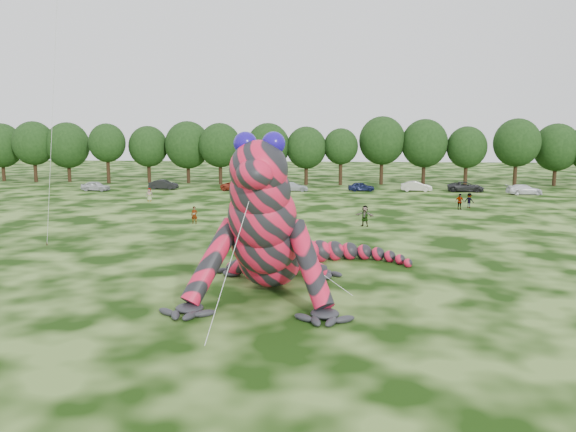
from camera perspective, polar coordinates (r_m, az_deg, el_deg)
The scene contains 31 objects.
ground at distance 30.62m, azimuth 4.25°, elevation -7.44°, with size 240.00×240.00×0.00m, color #16330A.
inflatable_gecko at distance 30.77m, azimuth -1.55°, elevation 0.75°, with size 14.28×16.96×8.48m, color red, non-canonical shape.
tree_0 at distance 104.25m, azimuth -27.06°, elevation 5.79°, with size 6.91×6.22×9.51m, color black, non-canonical shape.
tree_1 at distance 100.09m, azimuth -24.38°, elevation 5.97°, with size 6.74×6.07×9.81m, color black, non-canonical shape.
tree_2 at distance 98.25m, azimuth -21.44°, elevation 6.05°, with size 7.04×6.34×9.64m, color black, non-canonical shape.
tree_3 at distance 93.70m, azimuth -17.86°, elevation 6.07°, with size 5.81×5.23×9.44m, color black, non-canonical shape.
tree_4 at distance 93.11m, azimuth -14.00°, elevation 6.10°, with size 6.22×5.60×9.06m, color black, non-canonical shape.
tree_5 at distance 90.95m, azimuth -10.15°, elevation 6.40°, with size 7.16×6.44×9.80m, color black, non-canonical shape.
tree_6 at distance 87.97m, azimuth -6.91°, elevation 6.29°, with size 6.52×5.86×9.49m, color black, non-canonical shape.
tree_7 at distance 86.89m, azimuth -2.03°, elevation 6.31°, with size 6.68×6.01×9.48m, color black, non-canonical shape.
tree_8 at distance 86.59m, azimuth 1.86°, elevation 6.13°, with size 6.14×5.53×8.94m, color black, non-canonical shape.
tree_9 at distance 86.84m, azimuth 5.38°, elevation 6.02°, with size 5.27×4.74×8.68m, color black, non-canonical shape.
tree_10 at distance 88.32m, azimuth 9.52°, elevation 6.57°, with size 7.09×6.38×10.50m, color black, non-canonical shape.
tree_11 at distance 88.70m, azimuth 13.67°, elevation 6.31°, with size 7.01×6.31×10.07m, color black, non-canonical shape.
tree_12 at distance 89.45m, azimuth 17.67°, elevation 5.82°, with size 5.99×5.39×8.97m, color black, non-canonical shape.
tree_13 at distance 90.68m, azimuth 22.18°, elevation 5.98°, with size 6.83×6.15×10.13m, color black, non-canonical shape.
tree_14 at distance 94.26m, azimuth 25.57°, elevation 5.63°, with size 6.82×6.14×9.40m, color black, non-canonical shape.
car_0 at distance 82.84m, azimuth -18.96°, elevation 2.90°, with size 1.59×3.96×1.35m, color silver.
car_1 at distance 82.31m, azimuth -12.53°, elevation 3.13°, with size 1.44×4.12×1.36m, color black.
car_2 at distance 78.75m, azimuth -5.19°, elevation 3.03°, with size 2.10×4.54×1.26m, color maroon.
car_3 at distance 77.97m, azimuth 0.45°, elevation 3.01°, with size 1.78×4.37×1.27m, color silver.
car_4 at distance 78.69m, azimuth 7.45°, elevation 2.98°, with size 1.48×3.67×1.25m, color #161E45.
car_5 at distance 79.70m, azimuth 12.90°, elevation 2.95°, with size 1.47×4.22×1.39m, color beige.
car_6 at distance 81.01m, azimuth 17.61°, elevation 2.85°, with size 2.27×4.92×1.37m, color #2A2A2D.
car_7 at distance 80.06m, azimuth 22.88°, elevation 2.49°, with size 1.88×4.62×1.34m, color white.
spectator_1 at distance 55.55m, azimuth -1.45°, elevation 0.94°, with size 0.90×0.70×1.85m, color gray.
spectator_2 at distance 64.38m, azimuth 17.93°, elevation 1.50°, with size 1.05×0.61×1.63m, color gray.
spectator_5 at distance 50.19m, azimuth 7.81°, elevation 0.01°, with size 1.73×0.55×1.87m, color gray.
spectator_4 at distance 69.14m, azimuth -13.90°, elevation 2.12°, with size 0.77×0.50×1.57m, color gray.
spectator_3 at distance 62.83m, azimuth 17.03°, elevation 1.41°, with size 1.00×0.42×1.71m, color gray.
spectator_0 at distance 51.74m, azimuth -9.49°, elevation 0.09°, with size 0.58×0.38×1.60m, color gray.
Camera 1 is at (0.21, -29.39, 8.57)m, focal length 35.00 mm.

